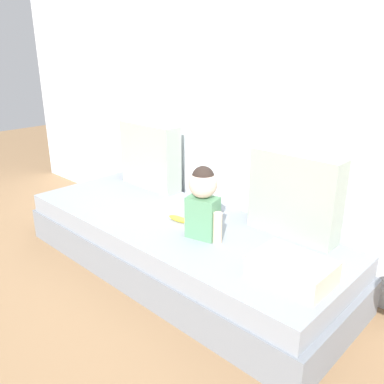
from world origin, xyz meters
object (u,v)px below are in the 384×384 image
Objects in this scene: throw_pillow_right at (295,195)px; banana at (179,219)px; toddler at (203,199)px; couch at (177,246)px; folded_blanket at (292,269)px; throw_pillow_left at (150,156)px.

banana is at bearing -151.57° from throw_pillow_right.
couch is at bearing 168.97° from toddler.
folded_blanket is at bearing -6.79° from couch.
throw_pillow_left is at bearing 156.91° from toddler.
toddler is at bearing -23.09° from throw_pillow_left.
toddler is 2.74× the size of banana.
throw_pillow_right is 0.59m from folded_blanket.
throw_pillow_right reaches higher than folded_blanket.
folded_blanket is (0.67, -0.06, -0.19)m from toddler.
throw_pillow_left is 3.47× the size of banana.
throw_pillow_right is at bearing 120.62° from folded_blanket.
couch is 14.69× the size of banana.
throw_pillow_right is (0.69, 0.36, 0.46)m from couch.
couch is at bearing -152.27° from throw_pillow_right.
throw_pillow_left is (-0.69, 0.36, 0.46)m from couch.
throw_pillow_right is 0.57m from toddler.
couch is 5.35× the size of toddler.
toddler is at bearing -11.03° from couch.
throw_pillow_right is 0.80m from banana.
toddler is 0.70m from folded_blanket.
throw_pillow_right is 3.42× the size of banana.
throw_pillow_right reaches higher than banana.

